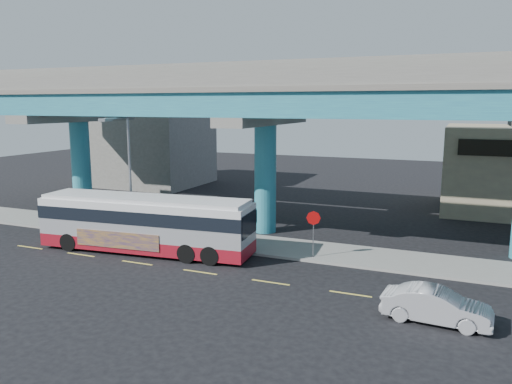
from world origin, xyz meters
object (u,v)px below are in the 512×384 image
at_px(transit_bus, 146,222).
at_px(street_lamp, 124,159).
at_px(stop_sign, 313,224).
at_px(sedan, 436,306).
at_px(parked_car, 107,215).

relative_size(transit_bus, street_lamp, 1.67).
bearing_deg(stop_sign, transit_bus, -157.81).
bearing_deg(street_lamp, sedan, -15.72).
xyz_separation_m(transit_bus, stop_sign, (9.65, 2.43, 0.24)).
relative_size(parked_car, stop_sign, 1.71).
height_order(transit_bus, street_lamp, street_lamp).
xyz_separation_m(parked_car, street_lamp, (3.44, -2.30, 4.42)).
relative_size(sedan, parked_car, 0.96).
relative_size(sedan, street_lamp, 0.55).
xyz_separation_m(transit_bus, parked_car, (-6.12, 3.98, -0.97)).
bearing_deg(stop_sign, parked_car, -177.56).
height_order(sedan, parked_car, parked_car).
height_order(transit_bus, stop_sign, transit_bus).
bearing_deg(transit_bus, sedan, -18.05).
bearing_deg(sedan, transit_bus, 81.28).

